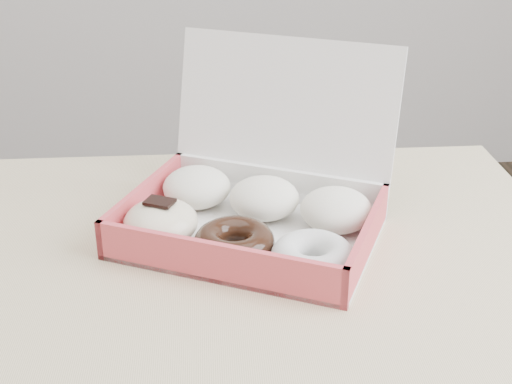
{
  "coord_description": "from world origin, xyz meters",
  "views": [
    {
      "loc": [
        0.17,
        -0.6,
        1.17
      ],
      "look_at": [
        0.23,
        0.13,
        0.82
      ],
      "focal_mm": 50.0,
      "sensor_mm": 36.0,
      "label": 1
    }
  ],
  "objects": [
    {
      "name": "table",
      "position": [
        0.0,
        0.0,
        0.67
      ],
      "size": [
        1.2,
        0.8,
        0.75
      ],
      "color": "tan",
      "rests_on": "ground"
    },
    {
      "name": "donut_box",
      "position": [
        0.23,
        0.15,
        0.78
      ],
      "size": [
        0.37,
        0.35,
        0.21
      ],
      "rotation": [
        0.0,
        0.0,
        -0.43
      ],
      "color": "white",
      "rests_on": "table"
    }
  ]
}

